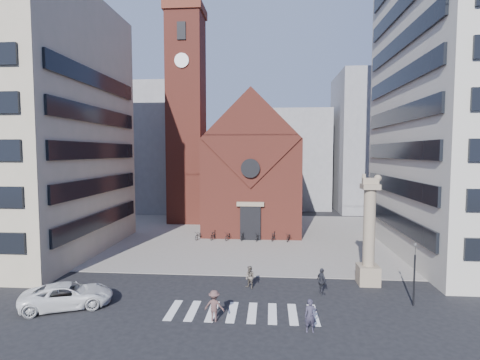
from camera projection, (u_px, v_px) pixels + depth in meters
name	position (u px, v px, depth m)	size (l,w,h in m)	color
ground	(238.00, 295.00, 27.22)	(120.00, 120.00, 0.00)	black
piazza	(251.00, 236.00, 46.10)	(46.00, 30.00, 0.05)	gray
zebra_crossing	(242.00, 312.00, 24.19)	(10.20, 3.20, 0.01)	white
church	(254.00, 169.00, 51.51)	(12.00, 16.65, 18.00)	maroon
campanile	(186.00, 115.00, 54.68)	(5.50, 5.50, 31.20)	maroon
building_left	(12.00, 126.00, 38.14)	(18.00, 20.00, 26.00)	tan
bg_block_left	(147.00, 149.00, 67.78)	(16.00, 14.00, 22.00)	gray
bg_block_mid	(290.00, 159.00, 70.79)	(14.00, 12.00, 18.00)	gray
bg_block_right	(382.00, 143.00, 66.28)	(16.00, 14.00, 24.00)	gray
lion_column	(369.00, 241.00, 29.13)	(1.63, 1.60, 8.68)	gray
traffic_light	(414.00, 273.00, 25.08)	(0.13, 0.16, 4.30)	black
white_car	(67.00, 295.00, 24.99)	(2.64, 5.73, 1.59)	silver
pedestrian_0	(310.00, 316.00, 21.50)	(0.70, 0.46, 1.91)	#2F2B3C
pedestrian_1	(250.00, 277.00, 28.42)	(0.82, 0.64, 1.70)	#595047
pedestrian_2	(322.00, 281.00, 27.18)	(1.14, 0.47, 1.94)	#25262D
pedestrian_3	(214.00, 306.00, 22.90)	(1.24, 0.71, 1.92)	#4E3634
scooter_0	(199.00, 235.00, 44.22)	(0.62, 1.79, 0.94)	black
scooter_1	(214.00, 235.00, 44.07)	(0.49, 1.74, 1.04)	black
scooter_2	(229.00, 236.00, 43.93)	(0.62, 1.79, 0.94)	black
scooter_3	(244.00, 236.00, 43.78)	(0.49, 1.74, 1.04)	black
scooter_4	(259.00, 236.00, 43.64)	(0.62, 1.79, 0.94)	black
scooter_5	(274.00, 236.00, 43.50)	(0.49, 1.74, 1.04)	black
scooter_6	(289.00, 237.00, 43.36)	(0.62, 1.79, 0.94)	black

